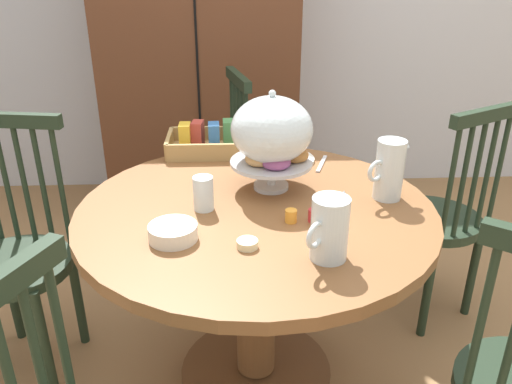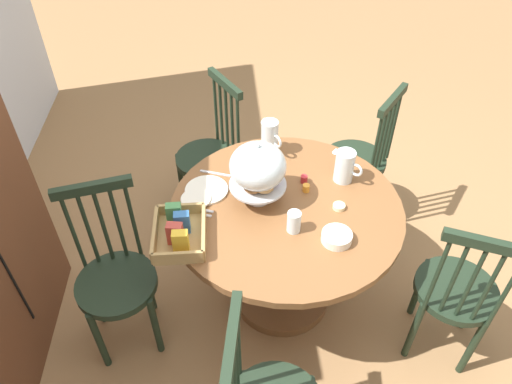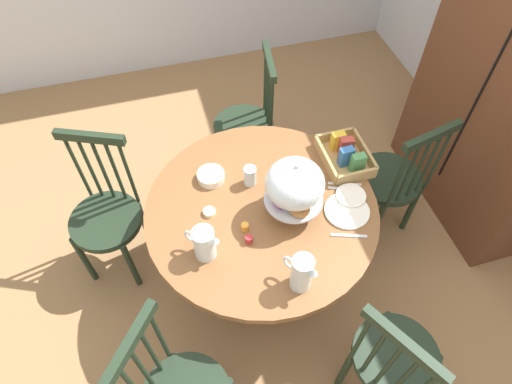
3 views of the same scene
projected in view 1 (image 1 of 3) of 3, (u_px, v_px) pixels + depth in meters
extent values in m
plane|color=#997047|center=(282.00, 365.00, 2.05)|extent=(10.00, 10.00, 0.00)
cube|color=brown|center=(200.00, 53.00, 2.99)|extent=(1.10, 0.56, 1.90)
cube|color=black|center=(196.00, 44.00, 2.69)|extent=(0.01, 0.01, 1.52)
cylinder|color=brown|center=(256.00, 212.00, 1.67)|extent=(1.15, 1.15, 0.04)
cylinder|color=brown|center=(256.00, 297.00, 1.82)|extent=(0.14, 0.14, 0.63)
cylinder|color=brown|center=(256.00, 373.00, 1.97)|extent=(0.56, 0.56, 0.06)
cylinder|color=#1E2D1E|center=(43.00, 381.00, 1.06)|extent=(0.02, 0.02, 0.48)
cylinder|color=#1E2D1E|center=(66.00, 358.00, 1.12)|extent=(0.02, 0.02, 0.48)
cylinder|color=#1E2D1E|center=(511.00, 346.00, 1.15)|extent=(0.02, 0.02, 0.48)
cylinder|color=#1E2D1E|center=(478.00, 334.00, 1.18)|extent=(0.02, 0.02, 0.48)
cylinder|color=#1E2D1E|center=(433.00, 220.00, 2.20)|extent=(0.40, 0.40, 0.04)
cylinder|color=#1E2D1E|center=(424.00, 242.00, 2.47)|extent=(0.04, 0.04, 0.45)
cylinder|color=#1E2D1E|center=(380.00, 259.00, 2.34)|extent=(0.04, 0.04, 0.45)
cylinder|color=#1E2D1E|center=(473.00, 271.00, 2.25)|extent=(0.04, 0.04, 0.45)
cylinder|color=#1E2D1E|center=(428.00, 290.00, 2.12)|extent=(0.04, 0.04, 0.45)
cylinder|color=#1E2D1E|center=(498.00, 174.00, 2.04)|extent=(0.02, 0.02, 0.48)
cylinder|color=#1E2D1E|center=(487.00, 177.00, 2.00)|extent=(0.02, 0.02, 0.48)
cylinder|color=#1E2D1E|center=(475.00, 181.00, 1.97)|extent=(0.02, 0.02, 0.48)
cylinder|color=#1E2D1E|center=(462.00, 185.00, 1.94)|extent=(0.02, 0.02, 0.48)
cylinder|color=#1E2D1E|center=(450.00, 189.00, 1.91)|extent=(0.02, 0.02, 0.48)
cube|color=#1E2D1E|center=(488.00, 115.00, 1.86)|extent=(0.33, 0.20, 0.05)
cylinder|color=#1E2D1E|center=(208.00, 182.00, 2.55)|extent=(0.40, 0.40, 0.04)
cylinder|color=#1E2D1E|center=(179.00, 214.00, 2.74)|extent=(0.04, 0.04, 0.45)
cylinder|color=#1E2D1E|center=(187.00, 239.00, 2.49)|extent=(0.04, 0.04, 0.45)
cylinder|color=#1E2D1E|center=(230.00, 207.00, 2.80)|extent=(0.04, 0.04, 0.45)
cylinder|color=#1E2D1E|center=(243.00, 232.00, 2.56)|extent=(0.04, 0.04, 0.45)
cylinder|color=#1E2D1E|center=(232.00, 124.00, 2.61)|extent=(0.02, 0.02, 0.48)
cylinder|color=#1E2D1E|center=(236.00, 129.00, 2.55)|extent=(0.02, 0.02, 0.48)
cylinder|color=#1E2D1E|center=(239.00, 133.00, 2.49)|extent=(0.02, 0.02, 0.48)
cylinder|color=#1E2D1E|center=(243.00, 138.00, 2.43)|extent=(0.02, 0.02, 0.48)
cylinder|color=#1E2D1E|center=(246.00, 142.00, 2.37)|extent=(0.02, 0.02, 0.48)
cube|color=#1E2D1E|center=(238.00, 79.00, 2.38)|extent=(0.12, 0.36, 0.05)
cylinder|color=#1E2D1E|center=(15.00, 266.00, 1.87)|extent=(0.40, 0.40, 0.04)
cylinder|color=#1E2D1E|center=(45.00, 344.00, 1.83)|extent=(0.04, 0.04, 0.45)
cylinder|color=#1E2D1E|center=(12.00, 292.00, 2.11)|extent=(0.04, 0.04, 0.45)
cylinder|color=#1E2D1E|center=(78.00, 297.00, 2.08)|extent=(0.04, 0.04, 0.45)
cylinder|color=#1E2D1E|center=(7.00, 187.00, 1.92)|extent=(0.02, 0.02, 0.48)
cylinder|color=#1E2D1E|center=(25.00, 188.00, 1.91)|extent=(0.02, 0.02, 0.48)
cylinder|color=#1E2D1E|center=(43.00, 189.00, 1.91)|extent=(0.02, 0.02, 0.48)
cylinder|color=#1E2D1E|center=(62.00, 189.00, 1.90)|extent=(0.02, 0.02, 0.48)
cube|color=#1E2D1E|center=(11.00, 120.00, 1.80)|extent=(0.36, 0.09, 0.05)
cylinder|color=silver|center=(271.00, 186.00, 1.79)|extent=(0.12, 0.12, 0.02)
cylinder|color=silver|center=(271.00, 176.00, 1.77)|extent=(0.03, 0.03, 0.09)
cylinder|color=silver|center=(271.00, 162.00, 1.75)|extent=(0.28, 0.28, 0.01)
torus|color=#B27033|center=(295.00, 155.00, 1.75)|extent=(0.10, 0.10, 0.03)
torus|color=#D19347|center=(273.00, 152.00, 1.78)|extent=(0.10, 0.10, 0.03)
torus|color=#935628|center=(260.00, 153.00, 1.76)|extent=(0.10, 0.10, 0.03)
torus|color=tan|center=(259.00, 159.00, 1.72)|extent=(0.10, 0.10, 0.03)
torus|color=#994C84|center=(276.00, 162.00, 1.69)|extent=(0.10, 0.10, 0.03)
ellipsoid|color=silver|center=(272.00, 129.00, 1.70)|extent=(0.27, 0.27, 0.22)
sphere|color=silver|center=(272.00, 93.00, 1.65)|extent=(0.02, 0.02, 0.02)
cylinder|color=silver|center=(330.00, 229.00, 1.35)|extent=(0.10, 0.10, 0.18)
cylinder|color=orange|center=(329.00, 237.00, 1.36)|extent=(0.09, 0.09, 0.12)
cone|color=silver|center=(344.00, 196.00, 1.36)|extent=(0.05, 0.05, 0.03)
torus|color=silver|center=(316.00, 235.00, 1.30)|extent=(0.06, 0.06, 0.07)
cylinder|color=silver|center=(389.00, 170.00, 1.68)|extent=(0.09, 0.09, 0.20)
cylinder|color=white|center=(388.00, 178.00, 1.70)|extent=(0.08, 0.08, 0.14)
cone|color=silver|center=(404.00, 142.00, 1.68)|extent=(0.05, 0.05, 0.03)
torus|color=silver|center=(376.00, 171.00, 1.65)|extent=(0.07, 0.05, 0.07)
cube|color=tan|center=(207.00, 150.00, 2.12)|extent=(0.30, 0.22, 0.01)
cube|color=tan|center=(205.00, 153.00, 2.01)|extent=(0.30, 0.02, 0.07)
cube|color=tan|center=(207.00, 134.00, 2.21)|extent=(0.30, 0.02, 0.07)
cube|color=tan|center=(169.00, 144.00, 2.10)|extent=(0.02, 0.22, 0.07)
cube|color=tan|center=(243.00, 143.00, 2.11)|extent=(0.02, 0.22, 0.07)
cube|color=gold|center=(185.00, 137.00, 2.08)|extent=(0.04, 0.07, 0.11)
cube|color=#B23D33|center=(198.00, 135.00, 2.10)|extent=(0.05, 0.08, 0.11)
cube|color=#336BAD|center=(214.00, 137.00, 2.08)|extent=(0.05, 0.07, 0.11)
cube|color=#47894C|center=(229.00, 133.00, 2.12)|extent=(0.05, 0.07, 0.11)
cylinder|color=white|center=(286.00, 159.00, 2.02)|extent=(0.22, 0.22, 0.01)
cylinder|color=white|center=(267.00, 152.00, 2.06)|extent=(0.15, 0.15, 0.01)
cylinder|color=white|center=(173.00, 232.00, 1.47)|extent=(0.14, 0.14, 0.04)
cylinder|color=silver|center=(203.00, 193.00, 1.62)|extent=(0.06, 0.06, 0.11)
cylinder|color=beige|center=(247.00, 244.00, 1.43)|extent=(0.06, 0.06, 0.02)
cylinder|color=#B7282D|center=(314.00, 215.00, 1.56)|extent=(0.04, 0.04, 0.04)
cylinder|color=orange|center=(291.00, 216.00, 1.56)|extent=(0.04, 0.04, 0.04)
cube|color=silver|center=(252.00, 156.00, 2.06)|extent=(0.07, 0.17, 0.01)
cube|color=silver|center=(245.00, 155.00, 2.07)|extent=(0.07, 0.17, 0.01)
cube|color=silver|center=(322.00, 164.00, 1.99)|extent=(0.07, 0.17, 0.01)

